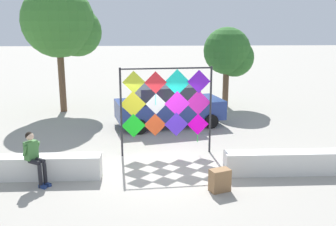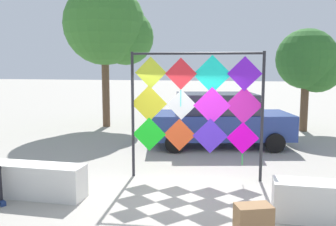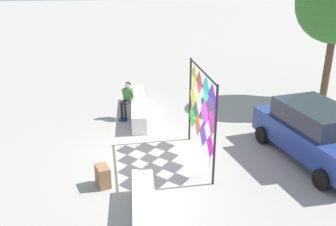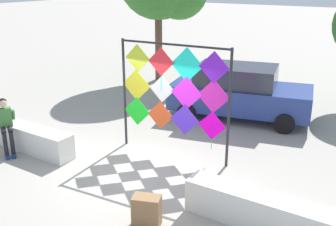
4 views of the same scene
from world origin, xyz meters
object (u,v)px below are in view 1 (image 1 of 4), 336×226
Objects in this scene: cardboard_box_large at (220,180)px; tree_far_right at (230,54)px; parked_car at (169,105)px; tree_broadleaf at (62,26)px; kite_display_rack at (167,103)px; seated_vendor at (34,154)px.

cardboard_box_large is 10.97m from tree_far_right.
tree_broadleaf reaches higher than parked_car.
parked_car is 6.90m from cardboard_box_large.
kite_display_rack is at bearing -116.42° from tree_far_right.
parked_car is 7.93× the size of cardboard_box_large.
tree_far_right is (2.35, 10.41, 2.53)m from cardboard_box_large.
tree_broadleaf is (-5.12, 3.16, 3.36)m from parked_car.
seated_vendor is at bearing -83.49° from tree_broadleaf.
tree_far_right is at bearing 63.58° from kite_display_rack.
tree_far_right is at bearing 3.02° from tree_broadleaf.
tree_far_right reaches higher than kite_display_rack.
seated_vendor is at bearing -127.43° from tree_far_right.
tree_far_right is at bearing 52.57° from seated_vendor.
parked_car is at bearing 86.04° from kite_display_rack.
seated_vendor reaches higher than cardboard_box_large.
kite_display_rack reaches higher than seated_vendor.
kite_display_rack is at bearing 113.10° from cardboard_box_large.
tree_broadleaf is at bearing -176.98° from tree_far_right.
tree_far_right is at bearing 77.26° from cardboard_box_large.
kite_display_rack is 2.03× the size of seated_vendor.
seated_vendor is 9.94m from tree_broadleaf.
parked_car is (4.06, 6.13, 0.00)m from seated_vendor.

